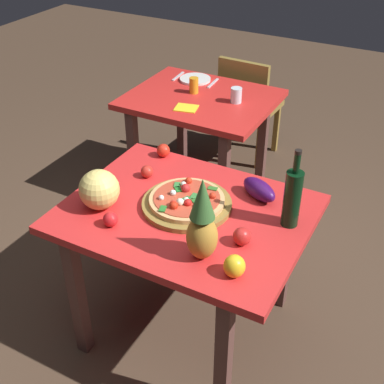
# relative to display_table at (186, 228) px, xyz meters

# --- Properties ---
(ground_plane) EXTENTS (10.00, 10.00, 0.00)m
(ground_plane) POSITION_rel_display_table_xyz_m (0.00, 0.00, -0.65)
(ground_plane) COLOR #4C3828
(display_table) EXTENTS (1.10, 0.86, 0.75)m
(display_table) POSITION_rel_display_table_xyz_m (0.00, 0.00, 0.00)
(display_table) COLOR brown
(display_table) RESTS_ON ground_plane
(background_table) EXTENTS (0.95, 0.78, 0.75)m
(background_table) POSITION_rel_display_table_xyz_m (-0.53, 1.17, -0.02)
(background_table) COLOR brown
(background_table) RESTS_ON ground_plane
(dining_chair) EXTENTS (0.42, 0.42, 0.85)m
(dining_chair) POSITION_rel_display_table_xyz_m (-0.44, 1.79, -0.17)
(dining_chair) COLOR olive
(dining_chair) RESTS_ON ground_plane
(pizza_board) EXTENTS (0.42, 0.42, 0.02)m
(pizza_board) POSITION_rel_display_table_xyz_m (-0.01, 0.03, 0.11)
(pizza_board) COLOR olive
(pizza_board) RESTS_ON display_table
(pizza) EXTENTS (0.35, 0.35, 0.06)m
(pizza) POSITION_rel_display_table_xyz_m (-0.01, 0.03, 0.14)
(pizza) COLOR tan
(pizza) RESTS_ON pizza_board
(wine_bottle) EXTENTS (0.08, 0.08, 0.37)m
(wine_bottle) POSITION_rel_display_table_xyz_m (0.45, 0.13, 0.24)
(wine_bottle) COLOR black
(wine_bottle) RESTS_ON display_table
(pineapple_left) EXTENTS (0.13, 0.13, 0.37)m
(pineapple_left) POSITION_rel_display_table_xyz_m (0.21, -0.25, 0.27)
(pineapple_left) COLOR #B8842E
(pineapple_left) RESTS_ON display_table
(melon) EXTENTS (0.19, 0.19, 0.19)m
(melon) POSITION_rel_display_table_xyz_m (-0.36, -0.16, 0.19)
(melon) COLOR #E9D16D
(melon) RESTS_ON display_table
(bell_pepper) EXTENTS (0.09, 0.09, 0.09)m
(bell_pepper) POSITION_rel_display_table_xyz_m (0.37, -0.28, 0.14)
(bell_pepper) COLOR yellow
(bell_pepper) RESTS_ON display_table
(eggplant) EXTENTS (0.22, 0.17, 0.09)m
(eggplant) POSITION_rel_display_table_xyz_m (0.25, 0.25, 0.15)
(eggplant) COLOR #3B1051
(eggplant) RESTS_ON display_table
(tomato_at_corner) EXTENTS (0.07, 0.07, 0.07)m
(tomato_at_corner) POSITION_rel_display_table_xyz_m (-0.34, 0.38, 0.14)
(tomato_at_corner) COLOR red
(tomato_at_corner) RESTS_ON display_table
(tomato_by_bottle) EXTENTS (0.08, 0.08, 0.08)m
(tomato_by_bottle) POSITION_rel_display_table_xyz_m (0.32, -0.10, 0.14)
(tomato_by_bottle) COLOR red
(tomato_by_bottle) RESTS_ON display_table
(tomato_near_board) EXTENTS (0.07, 0.07, 0.07)m
(tomato_near_board) POSITION_rel_display_table_xyz_m (-0.24, -0.25, 0.13)
(tomato_near_board) COLOR red
(tomato_near_board) RESTS_ON display_table
(tomato_beside_pepper) EXTENTS (0.06, 0.06, 0.06)m
(tomato_beside_pepper) POSITION_rel_display_table_xyz_m (-0.31, 0.16, 0.13)
(tomato_beside_pepper) COLOR red
(tomato_beside_pepper) RESTS_ON display_table
(drinking_glass_juice) EXTENTS (0.06, 0.06, 0.11)m
(drinking_glass_juice) POSITION_rel_display_table_xyz_m (-0.60, 1.21, 0.15)
(drinking_glass_juice) COLOR orange
(drinking_glass_juice) RESTS_ON background_table
(drinking_glass_water) EXTENTS (0.07, 0.07, 0.10)m
(drinking_glass_water) POSITION_rel_display_table_xyz_m (-0.29, 1.20, 0.15)
(drinking_glass_water) COLOR silver
(drinking_glass_water) RESTS_ON background_table
(dinner_plate) EXTENTS (0.22, 0.22, 0.02)m
(dinner_plate) POSITION_rel_display_table_xyz_m (-0.70, 1.41, 0.11)
(dinner_plate) COLOR white
(dinner_plate) RESTS_ON background_table
(fork_utensil) EXTENTS (0.03, 0.18, 0.01)m
(fork_utensil) POSITION_rel_display_table_xyz_m (-0.84, 1.41, 0.10)
(fork_utensil) COLOR silver
(fork_utensil) RESTS_ON background_table
(knife_utensil) EXTENTS (0.03, 0.18, 0.01)m
(knife_utensil) POSITION_rel_display_table_xyz_m (-0.56, 1.41, 0.10)
(knife_utensil) COLOR silver
(knife_utensil) RESTS_ON background_table
(napkin_folded) EXTENTS (0.16, 0.15, 0.01)m
(napkin_folded) POSITION_rel_display_table_xyz_m (-0.53, 0.96, 0.10)
(napkin_folded) COLOR yellow
(napkin_folded) RESTS_ON background_table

